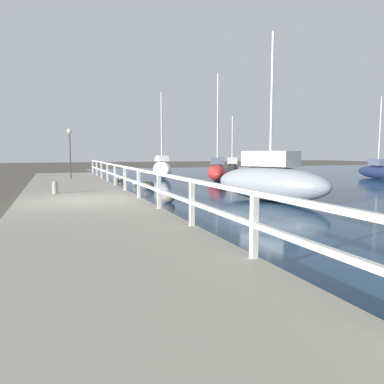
{
  "coord_description": "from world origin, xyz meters",
  "views": [
    {
      "loc": [
        -0.84,
        -12.98,
        1.83
      ],
      "look_at": [
        2.88,
        -2.98,
        0.7
      ],
      "focal_mm": 35.0,
      "sensor_mm": 36.0,
      "label": 1
    }
  ],
  "objects_px": {
    "mooring_bollard": "(55,187)",
    "sailboat_white": "(162,169)",
    "sailboat_black": "(232,168)",
    "dock_lamp": "(70,141)",
    "sailboat_red": "(217,172)",
    "sailboat_navy": "(378,171)",
    "sailboat_gray": "(270,181)"
  },
  "relations": [
    {
      "from": "mooring_bollard",
      "to": "sailboat_navy",
      "type": "distance_m",
      "value": 21.62
    },
    {
      "from": "mooring_bollard",
      "to": "sailboat_black",
      "type": "distance_m",
      "value": 17.03
    },
    {
      "from": "mooring_bollard",
      "to": "dock_lamp",
      "type": "bearing_deg",
      "value": 83.4
    },
    {
      "from": "sailboat_white",
      "to": "sailboat_black",
      "type": "height_order",
      "value": "sailboat_white"
    },
    {
      "from": "dock_lamp",
      "to": "sailboat_navy",
      "type": "height_order",
      "value": "sailboat_navy"
    },
    {
      "from": "sailboat_red",
      "to": "sailboat_white",
      "type": "relative_size",
      "value": 1.13
    },
    {
      "from": "sailboat_white",
      "to": "dock_lamp",
      "type": "bearing_deg",
      "value": -161.66
    },
    {
      "from": "sailboat_navy",
      "to": "sailboat_red",
      "type": "bearing_deg",
      "value": -174.37
    },
    {
      "from": "sailboat_gray",
      "to": "sailboat_white",
      "type": "bearing_deg",
      "value": 69.98
    },
    {
      "from": "mooring_bollard",
      "to": "sailboat_gray",
      "type": "height_order",
      "value": "sailboat_gray"
    },
    {
      "from": "mooring_bollard",
      "to": "sailboat_white",
      "type": "relative_size",
      "value": 0.09
    },
    {
      "from": "sailboat_navy",
      "to": "sailboat_black",
      "type": "height_order",
      "value": "sailboat_navy"
    },
    {
      "from": "sailboat_gray",
      "to": "mooring_bollard",
      "type": "bearing_deg",
      "value": 134.4
    },
    {
      "from": "dock_lamp",
      "to": "sailboat_black",
      "type": "xyz_separation_m",
      "value": [
        12.15,
        2.73,
        -1.94
      ]
    },
    {
      "from": "dock_lamp",
      "to": "sailboat_gray",
      "type": "relative_size",
      "value": 0.49
    },
    {
      "from": "sailboat_gray",
      "to": "sailboat_black",
      "type": "xyz_separation_m",
      "value": [
        5.48,
        14.19,
        -0.19
      ]
    },
    {
      "from": "mooring_bollard",
      "to": "sailboat_navy",
      "type": "height_order",
      "value": "sailboat_navy"
    },
    {
      "from": "sailboat_red",
      "to": "sailboat_navy",
      "type": "relative_size",
      "value": 1.19
    },
    {
      "from": "sailboat_red",
      "to": "sailboat_white",
      "type": "bearing_deg",
      "value": 149.23
    },
    {
      "from": "mooring_bollard",
      "to": "sailboat_white",
      "type": "distance_m",
      "value": 12.19
    },
    {
      "from": "sailboat_red",
      "to": "sailboat_black",
      "type": "xyz_separation_m",
      "value": [
        3.34,
        4.62,
        -0.04
      ]
    },
    {
      "from": "sailboat_gray",
      "to": "sailboat_black",
      "type": "distance_m",
      "value": 15.22
    },
    {
      "from": "sailboat_gray",
      "to": "sailboat_red",
      "type": "bearing_deg",
      "value": 55.22
    },
    {
      "from": "dock_lamp",
      "to": "sailboat_white",
      "type": "height_order",
      "value": "sailboat_white"
    },
    {
      "from": "sailboat_red",
      "to": "sailboat_navy",
      "type": "height_order",
      "value": "sailboat_red"
    },
    {
      "from": "sailboat_gray",
      "to": "sailboat_white",
      "type": "relative_size",
      "value": 1.04
    },
    {
      "from": "dock_lamp",
      "to": "sailboat_white",
      "type": "distance_m",
      "value": 6.66
    },
    {
      "from": "sailboat_white",
      "to": "sailboat_navy",
      "type": "bearing_deg",
      "value": -18.54
    },
    {
      "from": "dock_lamp",
      "to": "sailboat_white",
      "type": "xyz_separation_m",
      "value": [
        6.17,
        1.73,
        -1.83
      ]
    },
    {
      "from": "mooring_bollard",
      "to": "sailboat_red",
      "type": "relative_size",
      "value": 0.08
    },
    {
      "from": "sailboat_white",
      "to": "mooring_bollard",
      "type": "bearing_deg",
      "value": -123.02
    },
    {
      "from": "dock_lamp",
      "to": "sailboat_red",
      "type": "relative_size",
      "value": 0.45
    }
  ]
}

